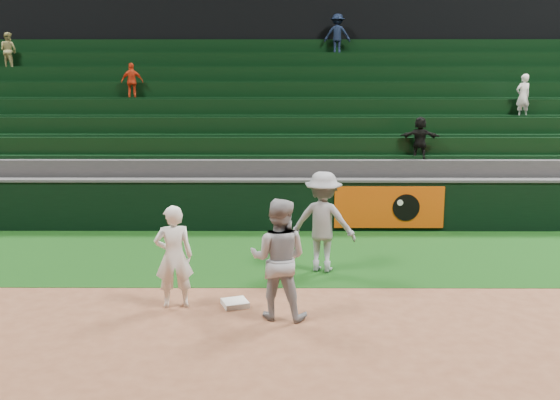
# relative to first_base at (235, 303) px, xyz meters

# --- Properties ---
(ground) EXTENTS (70.00, 70.00, 0.00)m
(ground) POSITION_rel_first_base_xyz_m (0.30, -0.04, -0.04)
(ground) COLOR brown
(ground) RESTS_ON ground
(foul_grass) EXTENTS (36.00, 4.20, 0.01)m
(foul_grass) POSITION_rel_first_base_xyz_m (0.30, 2.96, -0.04)
(foul_grass) COLOR #0D350D
(foul_grass) RESTS_ON ground
(upper_deck) EXTENTS (40.00, 12.00, 12.00)m
(upper_deck) POSITION_rel_first_base_xyz_m (0.30, 17.41, 5.96)
(upper_deck) COLOR black
(upper_deck) RESTS_ON ground
(first_base) EXTENTS (0.49, 0.49, 0.09)m
(first_base) POSITION_rel_first_base_xyz_m (0.00, 0.00, 0.00)
(first_base) COLOR white
(first_base) RESTS_ON ground
(first_baseman) EXTENTS (0.68, 0.52, 1.66)m
(first_baseman) POSITION_rel_first_base_xyz_m (-0.96, -0.03, 0.79)
(first_baseman) COLOR white
(first_baseman) RESTS_ON ground
(baserunner) EXTENTS (1.02, 0.87, 1.85)m
(baserunner) POSITION_rel_first_base_xyz_m (0.71, -0.48, 0.88)
(baserunner) COLOR #9DA0A7
(baserunner) RESTS_ON ground
(base_coach) EXTENTS (1.37, 1.02, 1.90)m
(base_coach) POSITION_rel_first_base_xyz_m (1.53, 1.88, 0.91)
(base_coach) COLOR gray
(base_coach) RESTS_ON foul_grass
(field_wall) EXTENTS (36.00, 0.45, 1.25)m
(field_wall) POSITION_rel_first_base_xyz_m (0.32, 5.16, 0.59)
(field_wall) COLOR black
(field_wall) RESTS_ON ground
(stadium_seating) EXTENTS (36.00, 5.95, 5.63)m
(stadium_seating) POSITION_rel_first_base_xyz_m (0.29, 8.93, 1.66)
(stadium_seating) COLOR #323134
(stadium_seating) RESTS_ON ground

